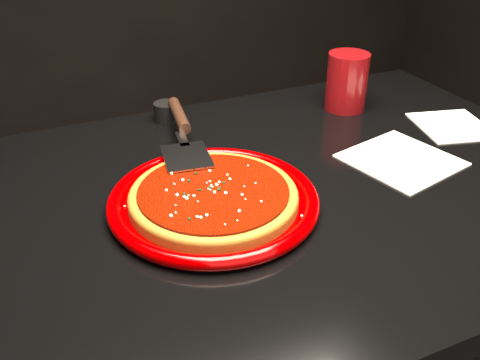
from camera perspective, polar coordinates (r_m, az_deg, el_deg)
name	(u,v)px	position (r m, az deg, el deg)	size (l,w,h in m)	color
table	(265,341)	(1.16, 2.69, -16.78)	(1.20, 0.80, 0.75)	black
plate	(214,200)	(0.86, -2.83, -2.19)	(0.34, 0.34, 0.03)	#7E0000
pizza_crust	(214,198)	(0.86, -2.84, -1.97)	(0.27, 0.27, 0.01)	brown
pizza_crust_rim	(213,195)	(0.85, -2.85, -1.59)	(0.27, 0.27, 0.02)	brown
pizza_sauce	(213,192)	(0.85, -2.86, -1.31)	(0.24, 0.24, 0.01)	#700E00
parmesan_dusting	(213,189)	(0.85, -2.87, -0.92)	(0.23, 0.23, 0.01)	beige
basil_flecks	(213,189)	(0.85, -2.87, -0.98)	(0.21, 0.21, 0.00)	black
pizza_server	(184,132)	(1.02, -6.05, 5.16)	(0.10, 0.34, 0.03)	silver
cup	(347,82)	(1.23, 11.33, 10.26)	(0.09, 0.09, 0.13)	maroon
napkin_a	(401,160)	(1.04, 16.81, 2.06)	(0.18, 0.18, 0.00)	white
napkin_b	(452,126)	(1.22, 21.70, 5.39)	(0.14, 0.15, 0.00)	white
ramekin	(166,112)	(1.17, -7.90, 7.23)	(0.05, 0.05, 0.04)	black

